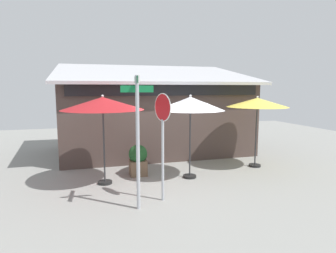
{
  "coord_description": "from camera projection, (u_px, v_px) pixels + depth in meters",
  "views": [
    {
      "loc": [
        -2.68,
        -8.61,
        2.96
      ],
      "look_at": [
        0.12,
        1.2,
        1.6
      ],
      "focal_mm": 30.74,
      "sensor_mm": 36.0,
      "label": 1
    }
  ],
  "objects": [
    {
      "name": "stop_sign",
      "position": [
        163.0,
        127.0,
        7.41
      ],
      "size": [
        0.25,
        0.69,
        2.84
      ],
      "color": "#A8AAB2",
      "rests_on": "ground"
    },
    {
      "name": "street_sign_post",
      "position": [
        138.0,
        131.0,
        6.86
      ],
      "size": [
        0.78,
        0.84,
        3.26
      ],
      "color": "#A8AAB2",
      "rests_on": "ground"
    },
    {
      "name": "patio_umbrella_ivory_center",
      "position": [
        190.0,
        104.0,
        9.28
      ],
      "size": [
        2.22,
        2.22,
        2.76
      ],
      "color": "black",
      "rests_on": "ground"
    },
    {
      "name": "sidewalk_planter",
      "position": [
        138.0,
        159.0,
        9.8
      ],
      "size": [
        0.63,
        0.63,
        1.06
      ],
      "color": "brown",
      "rests_on": "ground"
    },
    {
      "name": "patio_umbrella_mustard_right",
      "position": [
        257.0,
        103.0,
        10.64
      ],
      "size": [
        2.25,
        2.25,
        2.68
      ],
      "color": "black",
      "rests_on": "ground"
    },
    {
      "name": "patio_umbrella_crimson_left",
      "position": [
        103.0,
        104.0,
        8.66
      ],
      "size": [
        2.5,
        2.5,
        2.77
      ],
      "color": "black",
      "rests_on": "ground"
    },
    {
      "name": "cafe_building",
      "position": [
        154.0,
        115.0,
        13.62
      ],
      "size": [
        8.68,
        5.58,
        4.21
      ],
      "color": "#473833",
      "rests_on": "ground"
    },
    {
      "name": "ground_plane",
      "position": [
        175.0,
        182.0,
        9.33
      ],
      "size": [
        28.0,
        28.0,
        0.1
      ],
      "primitive_type": "cube",
      "color": "gray"
    }
  ]
}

